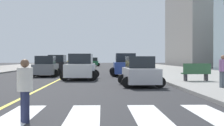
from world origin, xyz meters
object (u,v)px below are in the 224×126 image
at_px(car_white_second, 81,67).
at_px(car_green_third, 94,62).
at_px(car_black_nearest, 58,64).
at_px(park_bench, 196,73).
at_px(pedestrian_waiting_east, 223,70).
at_px(car_gray_fourth, 46,67).
at_px(car_silver_fifth, 140,72).
at_px(car_yellow_seventh, 75,62).
at_px(fire_hydrant, 152,69).
at_px(car_blue_sixth, 125,65).
at_px(pedestrian_crossing, 25,88).

xyz_separation_m(car_white_second, car_green_third, (-0.04, 40.81, -0.08)).
bearing_deg(car_green_third, car_black_nearest, 84.09).
xyz_separation_m(car_white_second, park_bench, (7.62, -3.94, -0.22)).
bearing_deg(park_bench, pedestrian_waiting_east, 176.32).
bearing_deg(car_green_third, car_gray_fourth, 85.37).
bearing_deg(park_bench, car_white_second, 59.49).
bearing_deg(car_silver_fifth, car_yellow_seventh, -81.11).
bearing_deg(car_green_third, car_silver_fifth, 95.23).
bearing_deg(car_silver_fifth, pedestrian_waiting_east, 142.50).
bearing_deg(fire_hydrant, car_green_third, 100.39).
xyz_separation_m(car_blue_sixth, car_yellow_seventh, (-6.84, 25.87, -0.04)).
relative_size(car_green_third, fire_hydrant, 4.49).
bearing_deg(car_blue_sixth, car_white_second, 52.37).
bearing_deg(fire_hydrant, pedestrian_crossing, -107.17).
height_order(park_bench, fire_hydrant, park_bench).
height_order(car_yellow_seventh, fire_hydrant, car_yellow_seventh).
xyz_separation_m(park_bench, pedestrian_crossing, (-7.93, -11.99, 0.18)).
distance_m(car_yellow_seventh, fire_hydrant, 26.64).
xyz_separation_m(car_black_nearest, car_yellow_seventh, (0.24, 19.12, -0.01)).
height_order(car_black_nearest, car_silver_fifth, car_black_nearest).
bearing_deg(car_yellow_seventh, car_blue_sixth, -72.51).
bearing_deg(car_gray_fourth, car_yellow_seventh, 87.64).
distance_m(car_green_third, car_silver_fifth, 46.76).
bearing_deg(car_gray_fourth, pedestrian_waiting_east, -50.85).
relative_size(car_white_second, park_bench, 2.41).
relative_size(car_white_second, pedestrian_crossing, 2.80).
bearing_deg(car_black_nearest, fire_hydrant, -29.08).
relative_size(car_black_nearest, car_white_second, 1.01).
bearing_deg(car_black_nearest, car_white_second, -72.20).
height_order(car_black_nearest, park_bench, car_black_nearest).
height_order(car_yellow_seventh, park_bench, car_yellow_seventh).
distance_m(car_gray_fourth, car_yellow_seventh, 26.53).
bearing_deg(pedestrian_waiting_east, car_yellow_seventh, -46.65).
bearing_deg(pedestrian_crossing, pedestrian_waiting_east, 105.06).
height_order(car_white_second, fire_hydrant, car_white_second).
height_order(car_gray_fourth, car_blue_sixth, car_blue_sixth).
distance_m(car_gray_fourth, pedestrian_waiting_east, 16.67).
bearing_deg(car_gray_fourth, car_green_third, 83.02).
bearing_deg(park_bench, pedestrian_crossing, 143.39).
distance_m(car_black_nearest, car_silver_fifth, 18.70).
distance_m(park_bench, pedestrian_waiting_east, 4.57).
distance_m(car_black_nearest, car_gray_fourth, 7.41).
relative_size(car_white_second, car_blue_sixth, 0.96).
height_order(car_gray_fourth, fire_hydrant, car_gray_fourth).
xyz_separation_m(car_white_second, fire_hydrant, (6.39, 5.72, -0.33)).
relative_size(car_gray_fourth, car_silver_fifth, 1.06).
xyz_separation_m(car_gray_fourth, fire_hydrant, (9.74, 1.64, -0.27)).
relative_size(car_white_second, car_yellow_seventh, 0.99).
bearing_deg(car_yellow_seventh, pedestrian_crossing, -83.88).
xyz_separation_m(car_silver_fifth, pedestrian_crossing, (-4.10, -10.15, 0.07)).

